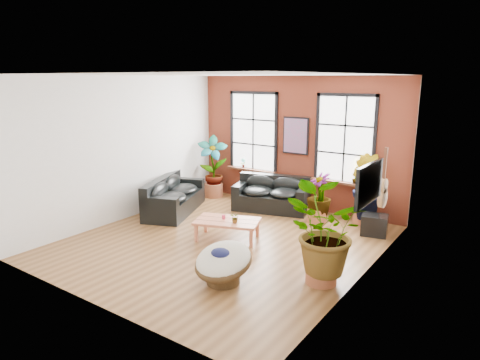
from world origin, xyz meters
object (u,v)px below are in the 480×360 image
at_px(sofa_left, 173,197).
at_px(coffee_table, 227,222).
at_px(sofa_back, 272,195).
at_px(papasan_chair, 223,262).

xyz_separation_m(sofa_left, coffee_table, (2.36, -0.78, -0.02)).
relative_size(sofa_back, sofa_left, 0.87).
bearing_deg(sofa_back, sofa_left, -156.52).
relative_size(sofa_back, coffee_table, 1.37).
bearing_deg(sofa_back, papasan_chair, -86.05).
bearing_deg(papasan_chair, coffee_table, 127.14).
distance_m(sofa_left, coffee_table, 2.48).
height_order(sofa_left, coffee_table, sofa_left).
bearing_deg(coffee_table, sofa_back, 77.39).
height_order(coffee_table, papasan_chair, papasan_chair).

